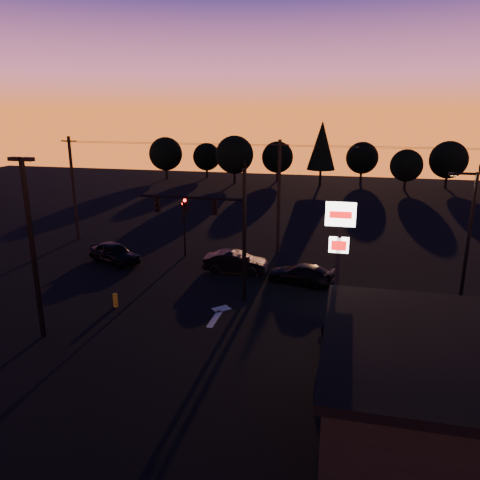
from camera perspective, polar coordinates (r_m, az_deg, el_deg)
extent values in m
plane|color=black|center=(25.70, -4.81, -10.39)|extent=(120.00, 120.00, 0.00)
cube|color=beige|center=(26.42, -3.09, -9.58)|extent=(0.35, 2.20, 0.01)
cube|color=beige|center=(27.64, -2.27, -8.37)|extent=(1.20, 1.20, 0.01)
cylinder|color=black|center=(27.51, 0.54, 0.38)|extent=(0.24, 0.24, 8.00)
cylinder|color=black|center=(26.69, 0.56, 9.10)|extent=(0.14, 0.52, 0.76)
cylinder|color=black|center=(27.88, -6.01, 5.15)|extent=(6.50, 0.16, 0.16)
cube|color=black|center=(27.54, -3.12, 4.02)|extent=(0.32, 0.22, 0.95)
sphere|color=black|center=(27.35, -3.21, 4.68)|extent=(0.18, 0.18, 0.18)
sphere|color=black|center=(27.41, -3.20, 4.07)|extent=(0.18, 0.18, 0.18)
sphere|color=black|center=(27.47, -3.19, 3.46)|extent=(0.18, 0.18, 0.18)
cube|color=black|center=(28.10, -6.65, 4.17)|extent=(0.32, 0.22, 0.95)
sphere|color=#FF0705|center=(27.91, -6.77, 4.82)|extent=(0.18, 0.18, 0.18)
sphere|color=black|center=(27.97, -6.75, 4.22)|extent=(0.18, 0.18, 0.18)
sphere|color=black|center=(28.03, -6.73, 3.62)|extent=(0.18, 0.18, 0.18)
cube|color=black|center=(28.75, -10.04, 4.30)|extent=(0.32, 0.22, 0.95)
sphere|color=black|center=(28.57, -10.18, 4.94)|extent=(0.18, 0.18, 0.18)
sphere|color=black|center=(28.62, -10.15, 4.35)|extent=(0.18, 0.18, 0.18)
sphere|color=black|center=(28.68, -10.12, 3.76)|extent=(0.18, 0.18, 0.18)
cube|color=black|center=(27.88, 0.89, -2.42)|extent=(0.22, 0.18, 0.28)
cylinder|color=black|center=(36.82, -6.78, 0.74)|extent=(0.14, 0.14, 3.60)
cube|color=black|center=(36.33, -6.89, 3.94)|extent=(0.30, 0.20, 0.90)
sphere|color=#FF0705|center=(36.16, -6.97, 4.39)|extent=(0.18, 0.18, 0.18)
sphere|color=black|center=(36.22, -6.96, 3.96)|extent=(0.18, 0.18, 0.18)
sphere|color=black|center=(36.27, -6.94, 3.53)|extent=(0.18, 0.18, 0.18)
cube|color=black|center=(24.95, -23.91, -1.46)|extent=(0.18, 0.18, 9.00)
cube|color=black|center=(24.32, -25.78, 8.90)|extent=(0.55, 0.30, 0.18)
cube|color=black|center=(23.89, -24.46, 8.95)|extent=(0.55, 0.30, 0.18)
cube|color=black|center=(24.74, 11.77, -3.70)|extent=(0.22, 0.22, 6.40)
cube|color=white|center=(23.92, 12.17, 3.08)|extent=(1.50, 0.25, 1.20)
cube|color=red|center=(23.78, 12.17, 3.01)|extent=(1.10, 0.02, 0.35)
cube|color=white|center=(24.31, 11.96, -0.59)|extent=(1.00, 0.22, 0.80)
cube|color=red|center=(24.19, 11.95, -0.68)|extent=(0.75, 0.02, 0.50)
cylinder|color=black|center=(29.10, 26.02, -0.40)|extent=(0.20, 0.20, 8.00)
cylinder|color=black|center=(28.23, 25.79, 7.30)|extent=(1.20, 0.14, 0.14)
cube|color=black|center=(28.12, 24.58, 7.31)|extent=(0.50, 0.22, 0.14)
plane|color=#FFB759|center=(28.13, 24.56, 7.15)|extent=(0.35, 0.35, 0.00)
cylinder|color=black|center=(43.32, -19.64, 5.87)|extent=(0.26, 0.26, 9.00)
cube|color=black|center=(42.87, -20.15, 11.26)|extent=(1.40, 0.10, 0.10)
cylinder|color=black|center=(36.89, 4.74, 5.13)|extent=(0.26, 0.26, 9.00)
cube|color=black|center=(36.35, 4.89, 11.49)|extent=(1.40, 0.10, 0.10)
cylinder|color=black|center=(38.16, -9.01, 11.49)|extent=(18.00, 0.02, 0.02)
cylinder|color=black|center=(38.71, -8.68, 11.63)|extent=(18.00, 0.02, 0.02)
cylinder|color=black|center=(39.27, -8.35, 11.63)|extent=(18.00, 0.02, 0.02)
cylinder|color=black|center=(35.56, 19.48, 10.48)|extent=(18.00, 0.02, 0.02)
cylinder|color=black|center=(36.15, 19.40, 10.64)|extent=(18.00, 0.02, 0.02)
cylinder|color=black|center=(36.75, 19.30, 10.64)|extent=(18.00, 0.02, 0.02)
cube|color=black|center=(20.97, 16.63, -13.19)|extent=(2.20, 0.05, 1.60)
cube|color=black|center=(21.41, 24.87, -13.42)|extent=(2.20, 0.05, 1.60)
cylinder|color=gold|center=(28.69, -14.95, -7.11)|extent=(0.27, 0.27, 0.82)
cylinder|color=black|center=(78.32, -8.95, 7.97)|extent=(0.36, 0.36, 1.62)
sphere|color=black|center=(77.95, -9.05, 10.33)|extent=(5.36, 5.36, 5.36)
cylinder|color=black|center=(79.13, -4.05, 8.11)|extent=(0.36, 0.36, 1.38)
sphere|color=black|center=(78.80, -4.09, 10.09)|extent=(4.54, 4.54, 4.54)
cylinder|color=black|center=(72.73, -0.67, 7.61)|extent=(0.36, 0.36, 1.75)
sphere|color=black|center=(72.31, -0.68, 10.35)|extent=(5.77, 5.78, 5.78)
cylinder|color=black|center=(75.47, 4.54, 7.77)|extent=(0.36, 0.36, 1.50)
sphere|color=black|center=(75.10, 4.59, 10.03)|extent=(4.95, 4.95, 4.95)
cylinder|color=black|center=(71.71, 9.75, 7.52)|extent=(0.36, 0.36, 2.38)
cone|color=black|center=(71.19, 9.93, 11.30)|extent=(4.18, 4.18, 7.12)
cylinder|color=black|center=(76.61, 14.51, 7.44)|extent=(0.36, 0.36, 1.50)
sphere|color=black|center=(76.25, 14.66, 9.66)|extent=(4.95, 4.95, 4.95)
cylinder|color=black|center=(71.08, 19.42, 6.36)|extent=(0.36, 0.36, 1.38)
sphere|color=black|center=(70.72, 19.63, 8.56)|extent=(4.54, 4.54, 4.54)
cylinder|color=black|center=(74.87, 23.80, 6.46)|extent=(0.36, 0.36, 1.62)
sphere|color=black|center=(74.48, 24.08, 8.92)|extent=(5.36, 5.36, 5.36)
imported|color=black|center=(36.54, -15.09, -1.52)|extent=(4.84, 3.48, 1.53)
imported|color=black|center=(33.30, -0.55, -2.69)|extent=(4.57, 1.71, 1.49)
imported|color=black|center=(31.48, 7.44, -4.13)|extent=(4.76, 2.81, 1.30)
imported|color=black|center=(22.60, 15.68, -12.72)|extent=(5.00, 5.97, 1.52)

